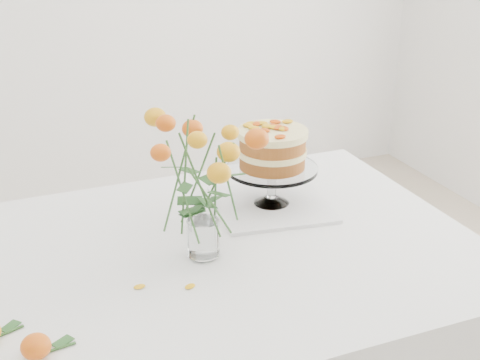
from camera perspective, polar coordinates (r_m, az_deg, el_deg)
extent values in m
cube|color=tan|center=(1.58, -5.18, -7.24)|extent=(1.40, 0.90, 0.04)
cylinder|color=tan|center=(2.28, 7.41, -7.92)|extent=(0.06, 0.06, 0.71)
cube|color=white|center=(1.56, -5.22, -6.51)|extent=(1.42, 0.92, 0.01)
cube|color=white|center=(2.01, -9.08, -2.95)|extent=(1.42, 0.01, 0.20)
cube|color=white|center=(1.92, 15.66, -4.94)|extent=(0.01, 0.92, 0.20)
cube|color=white|center=(1.79, 2.69, -2.09)|extent=(0.33, 0.33, 0.01)
cylinder|color=silver|center=(1.77, 2.72, -0.31)|extent=(0.02, 0.02, 0.08)
cylinder|color=silver|center=(1.75, 2.75, 1.00)|extent=(0.24, 0.24, 0.01)
cylinder|color=#964F21|center=(1.74, 2.76, 1.68)|extent=(0.23, 0.23, 0.03)
cylinder|color=#FFFAA4|center=(1.73, 2.78, 2.44)|extent=(0.24, 0.24, 0.02)
cylinder|color=#964F21|center=(1.72, 2.80, 3.21)|extent=(0.23, 0.23, 0.03)
cylinder|color=#FFFAA4|center=(1.71, 2.81, 4.02)|extent=(0.24, 0.24, 0.02)
cylinder|color=silver|center=(1.55, -3.12, -6.41)|extent=(0.06, 0.06, 0.01)
cylinder|color=silver|center=(1.53, -3.15, -4.90)|extent=(0.07, 0.07, 0.09)
cylinder|color=#2E5A24|center=(1.38, -19.25, -12.23)|extent=(0.06, 0.03, 0.01)
ellipsoid|color=#DB650A|center=(1.29, -17.03, -13.43)|extent=(0.05, 0.05, 0.05)
cylinder|color=#2E5A24|center=(1.31, -15.26, -13.73)|extent=(0.07, 0.02, 0.01)
ellipsoid|color=#EAA70E|center=(1.45, -8.58, -9.00)|extent=(0.03, 0.02, 0.00)
ellipsoid|color=#EAA70E|center=(1.44, -4.29, -9.05)|extent=(0.03, 0.02, 0.00)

